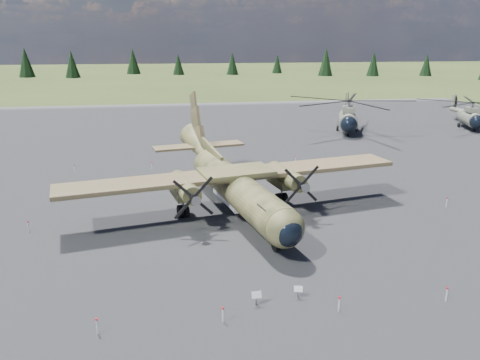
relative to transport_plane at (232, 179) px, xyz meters
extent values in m
plane|color=#485626|center=(1.23, -2.49, -2.60)|extent=(500.00, 500.00, 0.00)
cube|color=#525256|center=(1.23, 7.51, -2.60)|extent=(120.00, 120.00, 0.04)
cylinder|color=#3B3F22|center=(0.28, -1.43, -0.43)|extent=(5.81, 17.16, 2.64)
sphere|color=#3B3F22|center=(1.88, -9.76, -0.43)|extent=(3.03, 3.03, 2.59)
sphere|color=black|center=(1.98, -10.27, -0.48)|extent=(2.23, 2.23, 1.90)
cube|color=black|center=(1.60, -8.28, 0.27)|extent=(2.14, 1.84, 0.52)
cone|color=#3B3F22|center=(-1.83, 9.49, 0.56)|extent=(3.77, 6.85, 3.97)
cube|color=#A5A7AA|center=(0.10, -0.51, -1.52)|extent=(2.83, 5.89, 0.47)
cube|color=#373B1F|center=(0.19, -0.97, 0.65)|extent=(27.44, 8.33, 0.33)
cube|color=#3B3F22|center=(0.19, -0.97, 0.86)|extent=(6.20, 4.40, 0.33)
cylinder|color=#3B3F22|center=(-3.92, -2.05, 0.13)|extent=(2.32, 5.08, 1.41)
cube|color=#3B3F22|center=(-4.07, -1.31, -0.48)|extent=(2.00, 3.41, 0.75)
cone|color=gray|center=(-3.34, -5.06, 0.13)|extent=(0.86, 0.97, 0.72)
cylinder|color=black|center=(-4.07, -1.31, -2.08)|extent=(1.01, 1.18, 1.04)
cylinder|color=#3B3F22|center=(4.40, -0.44, 0.13)|extent=(2.32, 5.08, 1.41)
cube|color=#3B3F22|center=(4.26, 0.30, -0.48)|extent=(2.00, 3.41, 0.75)
cone|color=gray|center=(4.99, -3.45, 0.13)|extent=(0.86, 0.97, 0.72)
cylinder|color=black|center=(4.26, 0.30, -2.08)|extent=(1.01, 1.18, 1.04)
cube|color=#3B3F22|center=(-1.15, 5.97, 1.12)|extent=(1.61, 7.04, 1.58)
cube|color=#373B1F|center=(-1.92, 9.95, 0.60)|extent=(9.28, 3.75, 0.21)
cylinder|color=gray|center=(1.67, -8.65, -1.40)|extent=(0.15, 0.15, 0.85)
cylinder|color=black|center=(1.67, -8.65, -2.08)|extent=(0.49, 0.93, 0.88)
cylinder|color=gray|center=(21.80, 29.77, -0.68)|extent=(4.96, 7.92, 2.60)
sphere|color=black|center=(20.54, 26.25, -0.73)|extent=(3.05, 3.05, 2.39)
sphere|color=gray|center=(23.05, 33.29, -0.68)|extent=(3.05, 3.05, 2.39)
cube|color=gray|center=(21.66, 29.38, 0.98)|extent=(2.78, 3.72, 0.78)
cylinder|color=gray|center=(21.66, 29.38, 1.76)|extent=(0.48, 0.48, 1.04)
cylinder|color=gray|center=(24.36, 36.96, -0.31)|extent=(3.80, 8.65, 1.49)
cube|color=gray|center=(25.67, 40.63, 0.98)|extent=(0.70, 1.45, 2.49)
cylinder|color=black|center=(26.01, 40.51, 0.98)|extent=(0.96, 2.57, 2.70)
cylinder|color=black|center=(20.75, 26.83, -2.18)|extent=(0.51, 0.76, 0.71)
cylinder|color=black|center=(20.90, 31.41, -2.18)|extent=(0.57, 0.89, 0.83)
cylinder|color=gray|center=(20.90, 31.41, -1.64)|extent=(0.19, 0.19, 1.51)
cylinder|color=black|center=(23.54, 30.47, -2.18)|extent=(0.57, 0.89, 0.83)
cylinder|color=gray|center=(23.54, 30.47, -1.64)|extent=(0.19, 0.19, 1.51)
cylinder|color=gray|center=(41.84, 29.80, -0.95)|extent=(4.10, 6.80, 2.23)
sphere|color=black|center=(40.85, 26.74, -0.99)|extent=(2.58, 2.58, 2.05)
sphere|color=gray|center=(42.83, 32.85, -0.95)|extent=(2.58, 2.58, 2.05)
cube|color=gray|center=(41.73, 29.46, 0.48)|extent=(2.32, 3.18, 0.67)
cylinder|color=gray|center=(41.73, 29.46, 1.15)|extent=(0.40, 0.40, 0.89)
cylinder|color=gray|center=(43.86, 36.04, -0.64)|extent=(3.06, 7.48, 1.28)
cube|color=gray|center=(44.90, 39.22, 0.48)|extent=(0.57, 1.25, 2.14)
cylinder|color=black|center=(45.19, 39.12, 0.48)|extent=(0.77, 2.22, 2.32)
cylinder|color=black|center=(41.02, 27.25, -2.24)|extent=(0.42, 0.65, 0.61)
cylinder|color=black|center=(41.03, 31.19, -2.24)|extent=(0.47, 0.76, 0.71)
cylinder|color=gray|center=(41.03, 31.19, -1.78)|extent=(0.16, 0.16, 1.29)
cylinder|color=black|center=(43.32, 30.45, -2.24)|extent=(0.47, 0.76, 0.71)
cylinder|color=gray|center=(43.32, 30.45, -1.78)|extent=(0.16, 0.16, 1.29)
cube|color=gray|center=(-0.84, -14.69, -2.28)|extent=(0.10, 0.10, 0.64)
cube|color=white|center=(-0.84, -14.75, -1.97)|extent=(0.53, 0.25, 0.36)
cube|color=gray|center=(1.52, -14.35, -2.31)|extent=(0.10, 0.10, 0.57)
cube|color=white|center=(1.52, -14.40, -2.04)|extent=(0.49, 0.29, 0.32)
cylinder|color=white|center=(-8.77, -15.99, -2.20)|extent=(0.07, 0.07, 0.80)
cylinder|color=red|center=(-8.77, -15.99, -1.80)|extent=(0.12, 0.12, 0.10)
cylinder|color=white|center=(-2.77, -15.99, -2.20)|extent=(0.07, 0.07, 0.80)
cylinder|color=red|center=(-2.77, -15.99, -1.80)|extent=(0.12, 0.12, 0.10)
cylinder|color=white|center=(3.23, -15.99, -2.20)|extent=(0.07, 0.07, 0.80)
cylinder|color=red|center=(3.23, -15.99, -1.80)|extent=(0.12, 0.12, 0.10)
cylinder|color=white|center=(9.23, -15.99, -2.20)|extent=(0.07, 0.07, 0.80)
cylinder|color=red|center=(9.23, -15.99, -1.80)|extent=(0.12, 0.12, 0.10)
cylinder|color=white|center=(-14.77, 13.51, -2.20)|extent=(0.07, 0.07, 0.80)
cylinder|color=red|center=(-14.77, 13.51, -1.80)|extent=(0.12, 0.12, 0.10)
cylinder|color=white|center=(-6.77, 13.51, -2.20)|extent=(0.07, 0.07, 0.80)
cylinder|color=red|center=(-6.77, 13.51, -1.80)|extent=(0.12, 0.12, 0.10)
cylinder|color=white|center=(1.23, 13.51, -2.20)|extent=(0.07, 0.07, 0.80)
cylinder|color=red|center=(1.23, 13.51, -1.80)|extent=(0.12, 0.12, 0.10)
cylinder|color=white|center=(9.23, 13.51, -2.20)|extent=(0.07, 0.07, 0.80)
cylinder|color=red|center=(9.23, 13.51, -1.80)|extent=(0.12, 0.12, 0.10)
cylinder|color=white|center=(17.23, 13.51, -2.20)|extent=(0.07, 0.07, 0.80)
cylinder|color=red|center=(17.23, 13.51, -1.80)|extent=(0.12, 0.12, 0.10)
cylinder|color=white|center=(-15.27, -2.49, -2.20)|extent=(0.07, 0.07, 0.80)
cylinder|color=red|center=(-15.27, -2.49, -1.80)|extent=(0.12, 0.12, 0.10)
cylinder|color=white|center=(17.73, -2.49, -2.20)|extent=(0.07, 0.07, 0.80)
cylinder|color=red|center=(17.73, -2.49, -1.80)|extent=(0.12, 0.12, 0.10)
cone|color=black|center=(95.37, 135.14, 1.58)|extent=(4.69, 4.69, 8.37)
cone|color=black|center=(75.04, 138.09, 1.94)|extent=(5.08, 5.08, 9.07)
cone|color=black|center=(57.24, 141.89, 2.64)|extent=(5.87, 5.87, 10.49)
cone|color=black|center=(42.19, 159.05, 1.22)|extent=(4.27, 4.27, 7.63)
cone|color=black|center=(22.56, 153.85, 1.68)|extent=(4.79, 4.79, 8.56)
cone|color=black|center=(1.19, 156.20, 1.44)|extent=(4.52, 4.52, 8.07)
cone|color=black|center=(-16.76, 163.89, 2.40)|extent=(5.60, 5.60, 9.99)
cone|color=black|center=(-37.73, 147.22, 2.21)|extent=(5.38, 5.38, 9.61)
cone|color=black|center=(-55.02, 152.52, 2.72)|extent=(5.96, 5.96, 10.65)
camera|label=1|loc=(-5.17, -35.98, 10.82)|focal=35.00mm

